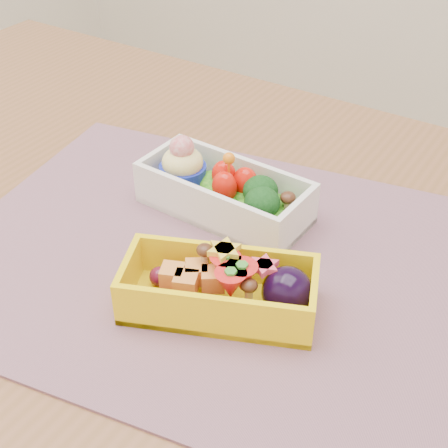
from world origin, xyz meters
The scene contains 4 objects.
table centered at (0.00, 0.00, 0.65)m, with size 1.20×0.80×0.75m.
placemat centered at (0.02, 0.04, 0.75)m, with size 0.47×0.36×0.00m, color #835A60.
bento_white centered at (-0.01, 0.10, 0.78)m, with size 0.17×0.08×0.07m.
bento_yellow centered at (0.06, -0.01, 0.77)m, with size 0.17×0.12×0.05m.
Camera 1 is at (0.26, -0.32, 1.11)m, focal length 50.48 mm.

